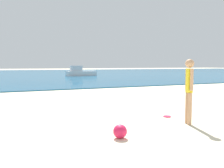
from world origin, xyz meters
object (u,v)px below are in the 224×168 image
(frisbee, at_px, (167,116))
(beach_ball, at_px, (120,131))
(boat_near, at_px, (80,72))
(person_standing, at_px, (189,87))

(frisbee, height_order, beach_ball, beach_ball)
(frisbee, xyz_separation_m, boat_near, (4.56, 25.51, 0.53))
(frisbee, relative_size, boat_near, 0.05)
(person_standing, xyz_separation_m, boat_near, (4.57, 26.43, -0.42))
(beach_ball, bearing_deg, boat_near, 75.92)
(beach_ball, bearing_deg, frisbee, 30.67)
(person_standing, relative_size, beach_ball, 5.76)
(boat_near, distance_m, beach_ball, 27.63)
(frisbee, bearing_deg, boat_near, 79.87)
(person_standing, bearing_deg, frisbee, 18.39)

